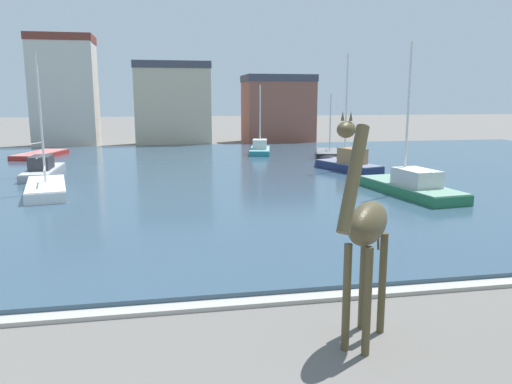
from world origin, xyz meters
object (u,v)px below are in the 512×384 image
at_px(sailboat_green, 404,187).
at_px(sailboat_white, 46,189).
at_px(giraffe_statue, 366,229).
at_px(sailboat_red, 44,155).
at_px(sailboat_navy, 345,165).
at_px(sailboat_grey, 45,171).
at_px(sailboat_black, 329,155).
at_px(sailboat_teal, 260,150).

relative_size(sailboat_green, sailboat_white, 1.18).
height_order(giraffe_statue, sailboat_red, sailboat_red).
distance_m(giraffe_statue, sailboat_navy, 25.64).
distance_m(sailboat_green, sailboat_white, 19.68).
height_order(sailboat_red, sailboat_grey, sailboat_red).
relative_size(sailboat_navy, sailboat_white, 1.19).
bearing_deg(sailboat_grey, sailboat_red, 102.20).
relative_size(giraffe_statue, sailboat_green, 0.61).
height_order(sailboat_black, sailboat_red, sailboat_red).
bearing_deg(sailboat_red, sailboat_black, -12.24).
bearing_deg(sailboat_white, sailboat_black, 32.21).
bearing_deg(sailboat_red, sailboat_navy, -30.31).
relative_size(sailboat_black, sailboat_teal, 1.00).
bearing_deg(sailboat_red, sailboat_grey, -77.80).
xyz_separation_m(sailboat_red, sailboat_white, (4.04, -18.58, 0.08)).
bearing_deg(sailboat_teal, sailboat_white, -131.67).
relative_size(sailboat_grey, sailboat_white, 1.00).
relative_size(sailboat_red, sailboat_green, 1.10).
distance_m(sailboat_red, sailboat_green, 32.34).
xyz_separation_m(sailboat_red, sailboat_teal, (19.53, -1.17, 0.16)).
xyz_separation_m(sailboat_red, sailboat_green, (23.34, -22.38, 0.19)).
distance_m(sailboat_black, sailboat_teal, 6.88).
xyz_separation_m(sailboat_navy, sailboat_black, (1.69, 8.18, -0.25)).
xyz_separation_m(sailboat_navy, sailboat_teal, (-3.72, 12.42, -0.10)).
distance_m(sailboat_grey, sailboat_green, 23.18).
relative_size(sailboat_black, sailboat_white, 0.94).
bearing_deg(sailboat_teal, sailboat_red, 176.56).
bearing_deg(sailboat_green, sailboat_white, 168.87).
bearing_deg(sailboat_teal, sailboat_grey, -147.30).
bearing_deg(sailboat_green, sailboat_black, 84.61).
bearing_deg(sailboat_black, sailboat_red, 167.76).
relative_size(sailboat_red, sailboat_white, 1.30).
relative_size(giraffe_statue, sailboat_teal, 0.77).
relative_size(sailboat_navy, sailboat_teal, 1.27).
xyz_separation_m(giraffe_statue, sailboat_white, (-10.49, 19.04, -2.17)).
xyz_separation_m(sailboat_navy, sailboat_white, (-19.21, -4.99, -0.19)).
bearing_deg(giraffe_statue, sailboat_red, 111.11).
height_order(sailboat_navy, sailboat_teal, sailboat_navy).
distance_m(sailboat_red, sailboat_grey, 12.32).
distance_m(sailboat_navy, sailboat_grey, 20.71).
bearing_deg(giraffe_statue, sailboat_black, 72.07).
bearing_deg(sailboat_red, giraffe_statue, -68.89).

